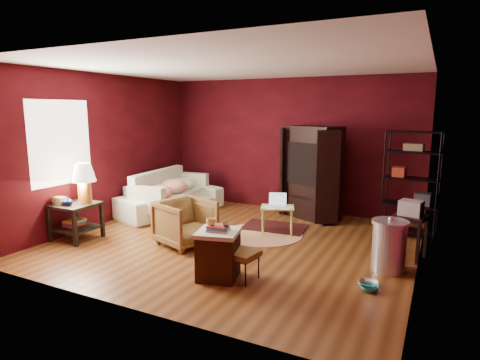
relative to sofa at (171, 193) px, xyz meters
The scene contains 18 objects.
room 2.43m from the sofa, 27.60° to the right, with size 5.54×5.04×2.84m.
sofa is the anchor object (origin of this frame).
armchair 2.04m from the sofa, 47.26° to the right, with size 0.78×0.73×0.80m, color black.
pet_bowl_steel 4.63m from the sofa, 22.61° to the right, with size 0.23×0.06×0.23m, color silver.
pet_bowl_turquoise 4.71m from the sofa, 23.80° to the right, with size 0.22×0.07×0.22m, color #28BFB6.
vase 2.29m from the sofa, 99.55° to the right, with size 0.15×0.16×0.15m, color #0C103E.
mug 3.43m from the sofa, 45.07° to the right, with size 0.12×0.09×0.12m, color #FFFB7C.
side_table 2.08m from the sofa, 99.49° to the right, with size 0.66×0.66×1.28m.
sofa_cushions 0.06m from the sofa, behind, with size 0.94×2.01×0.82m.
hamper 3.44m from the sofa, 43.65° to the right, with size 0.62×0.62×0.72m.
footstool 3.62m from the sofa, 39.34° to the right, with size 0.42×0.42×0.38m.
rug_round 2.36m from the sofa, 11.23° to the right, with size 1.56×1.56×0.01m.
rug_oriental 2.34m from the sofa, ahead, with size 1.20×0.86×0.01m.
laptop_desk 2.49m from the sofa, ahead, with size 0.67×0.58×0.70m.
tv_armoire 2.92m from the sofa, 20.26° to the left, with size 1.32×1.09×1.83m.
wire_shelving 4.62m from the sofa, ahead, with size 0.91×0.47×1.80m.
small_stand 4.65m from the sofa, ahead, with size 0.52×0.52×0.86m.
trash_can 4.57m from the sofa, 14.71° to the right, with size 0.55×0.55×0.75m.
Camera 1 is at (2.92, -5.59, 2.14)m, focal length 30.00 mm.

